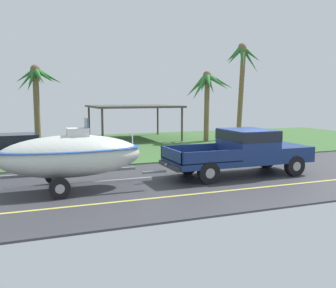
# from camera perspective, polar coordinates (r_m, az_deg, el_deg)

# --- Properties ---
(ground) EXTENTS (36.00, 22.00, 0.11)m
(ground) POSITION_cam_1_polar(r_m,az_deg,el_deg) (22.82, 0.71, -0.74)
(ground) COLOR #38383D
(pickup_truck_towing) EXTENTS (5.99, 2.15, 1.81)m
(pickup_truck_towing) POSITION_cam_1_polar(r_m,az_deg,el_deg) (15.47, 11.65, -0.77)
(pickup_truck_towing) COLOR navy
(pickup_truck_towing) RESTS_ON ground
(boat_on_trailer) EXTENTS (6.05, 2.35, 2.39)m
(boat_on_trailer) POSITION_cam_1_polar(r_m,az_deg,el_deg) (13.09, -14.37, -1.70)
(boat_on_trailer) COLOR gray
(boat_on_trailer) RESTS_ON ground
(parked_sedan_near) EXTENTS (4.32, 1.81, 1.38)m
(parked_sedan_near) POSITION_cam_1_polar(r_m,az_deg,el_deg) (19.10, -21.87, -0.72)
(parked_sedan_near) COLOR black
(parked_sedan_near) RESTS_ON ground
(carport_awning) EXTENTS (6.02, 5.45, 2.48)m
(carport_awning) POSITION_cam_1_polar(r_m,az_deg,el_deg) (27.63, -5.23, 5.53)
(carport_awning) COLOR #4C4238
(carport_awning) RESTS_ON ground
(palm_tree_near_left) EXTENTS (3.48, 3.07, 4.85)m
(palm_tree_near_left) POSITION_cam_1_polar(r_m,az_deg,el_deg) (26.42, 5.80, 8.37)
(palm_tree_near_left) COLOR brown
(palm_tree_near_left) RESTS_ON ground
(palm_tree_near_right) EXTENTS (2.74, 2.84, 6.90)m
(palm_tree_near_right) POSITION_cam_1_polar(r_m,az_deg,el_deg) (28.33, 10.93, 11.15)
(palm_tree_near_right) COLOR brown
(palm_tree_near_right) RESTS_ON ground
(palm_tree_mid) EXTENTS (3.20, 3.60, 5.21)m
(palm_tree_mid) POSITION_cam_1_polar(r_m,az_deg,el_deg) (27.09, -18.98, 8.43)
(palm_tree_mid) COLOR brown
(palm_tree_mid) RESTS_ON ground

